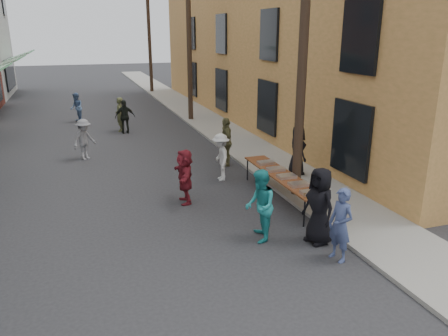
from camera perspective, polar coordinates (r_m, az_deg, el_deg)
ground at (r=9.11m, az=-6.38°, el=-13.38°), size 120.00×120.00×0.00m
sidewalk at (r=24.05m, az=-2.72°, el=6.43°), size 2.20×60.00×0.10m
building_ochre at (r=25.12m, az=11.98°, el=17.91°), size 10.00×28.00×10.00m
utility_pole_near at (r=12.19m, az=10.38°, el=16.47°), size 0.26×0.26×9.00m
utility_pole_mid at (r=23.42m, az=-4.60°, el=17.05°), size 0.26×0.26×9.00m
utility_pole_far at (r=35.17m, az=-9.76°, el=17.00°), size 0.26×0.26×9.00m
serving_table at (r=12.55m, az=7.54°, el=-1.00°), size 0.70×4.00×0.75m
catering_tray_sausage at (r=11.16m, az=11.30°, el=-3.15°), size 0.50×0.33×0.08m
catering_tray_foil_b at (r=11.69m, az=9.72°, el=-2.10°), size 0.50×0.33×0.08m
catering_tray_buns at (r=12.27m, az=8.18°, el=-1.07°), size 0.50×0.33×0.08m
catering_tray_foil_d at (r=12.87m, az=6.77°, el=-0.14°), size 0.50×0.33×0.08m
catering_tray_buns_end at (r=13.47m, az=5.49°, el=0.72°), size 0.50×0.33×0.08m
condiment_jar_a at (r=10.82m, az=11.08°, el=-3.82°), size 0.07×0.07×0.08m
condiment_jar_b at (r=10.90m, az=10.82°, el=-3.64°), size 0.07×0.07×0.08m
condiment_jar_c at (r=10.98m, az=10.56°, el=-3.46°), size 0.07×0.07×0.08m
cup_stack at (r=11.06m, az=12.85°, el=-3.35°), size 0.08×0.08×0.12m
guest_front_a at (r=10.09m, az=12.35°, el=-4.86°), size 0.72×0.96×1.79m
guest_front_b at (r=9.47m, az=14.98°, el=-7.19°), size 0.51×0.66×1.60m
guest_front_c at (r=10.01m, az=4.71°, el=-4.96°), size 0.86×0.98×1.70m
guest_front_d at (r=14.07m, az=-0.42°, el=1.44°), size 0.69×1.06×1.54m
guest_front_e at (r=15.61m, az=0.27°, el=3.44°), size 0.53×1.06×1.74m
guest_queue_back at (r=12.23m, az=-5.14°, el=-1.09°), size 0.63×1.49×1.55m
server at (r=14.55m, az=9.58°, el=2.31°), size 0.55×0.81×1.62m
passerby_left at (r=17.20m, az=-17.79°, el=3.57°), size 1.13×1.07×1.54m
passerby_mid at (r=21.21m, az=-12.81°, el=6.54°), size 0.94×0.42×1.58m
passerby_right at (r=21.70m, az=-13.48°, el=6.81°), size 0.48×0.65×1.63m
passerby_far at (r=24.57m, az=-18.70°, el=7.48°), size 0.69×0.83×1.55m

